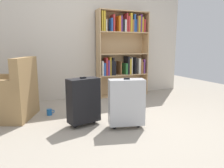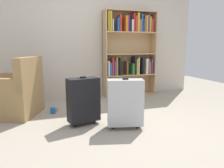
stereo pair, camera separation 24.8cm
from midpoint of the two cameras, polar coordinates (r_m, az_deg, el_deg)
The scene contains 7 objects.
ground_plane at distance 2.87m, azimuth 7.72°, elevation -11.50°, with size 7.74×7.74×0.00m, color #9E9384.
back_wall at distance 4.48m, azimuth -2.89°, elevation 13.27°, with size 4.42×0.10×2.60m, color beige.
bookshelf at distance 4.54m, azimuth 6.38°, elevation 9.10°, with size 1.12×0.27×1.77m.
armchair at distance 3.52m, azimuth -22.81°, elevation -2.80°, with size 0.92×0.92×0.90m.
mug at distance 3.48m, azimuth -13.64°, elevation -6.97°, with size 0.12×0.08×0.10m.
suitcase_silver at distance 2.73m, azimuth 6.18°, elevation -5.01°, with size 0.49×0.31×0.66m.
suitcase_black at distance 2.87m, azimuth -5.26°, elevation -4.28°, with size 0.45×0.29×0.66m.
Camera 2 is at (-1.07, -2.44, 1.06)m, focal length 33.91 mm.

